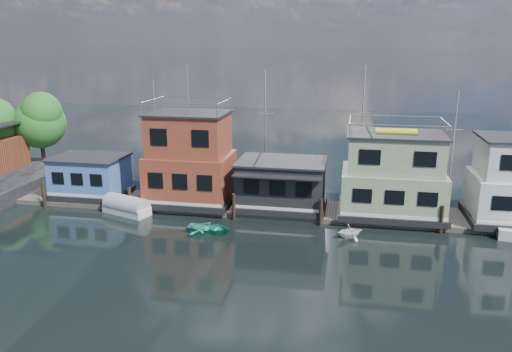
% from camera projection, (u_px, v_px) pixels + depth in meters
% --- Properties ---
extents(ground, '(160.00, 160.00, 0.00)m').
position_uv_depth(ground, '(262.00, 273.00, 31.11)').
color(ground, black).
rests_on(ground, ground).
extents(dock, '(48.00, 5.00, 0.40)m').
position_uv_depth(dock, '(287.00, 209.00, 42.44)').
color(dock, '#595147').
rests_on(dock, ground).
extents(houseboat_blue, '(6.40, 4.90, 3.66)m').
position_uv_depth(houseboat_blue, '(91.00, 176.00, 45.19)').
color(houseboat_blue, black).
rests_on(houseboat_blue, dock).
extents(houseboat_red, '(7.40, 5.90, 11.86)m').
position_uv_depth(houseboat_red, '(190.00, 160.00, 42.97)').
color(houseboat_red, black).
rests_on(houseboat_red, dock).
extents(houseboat_dark, '(7.40, 6.10, 4.06)m').
position_uv_depth(houseboat_dark, '(282.00, 184.00, 41.94)').
color(houseboat_dark, black).
rests_on(houseboat_dark, dock).
extents(houseboat_green, '(8.40, 5.90, 7.03)m').
position_uv_depth(houseboat_green, '(393.00, 176.00, 40.03)').
color(houseboat_green, black).
rests_on(houseboat_green, dock).
extents(pilings, '(42.28, 0.28, 2.20)m').
position_uv_depth(pilings, '(279.00, 209.00, 39.61)').
color(pilings, '#2D2116').
rests_on(pilings, ground).
extents(background_masts, '(36.40, 0.16, 12.00)m').
position_uv_depth(background_masts, '(348.00, 137.00, 45.88)').
color(background_masts, silver).
rests_on(background_masts, ground).
extents(dinghy_teal, '(3.54, 2.64, 0.70)m').
position_uv_depth(dinghy_teal, '(209.00, 228.00, 37.68)').
color(dinghy_teal, teal).
rests_on(dinghy_teal, ground).
extents(dinghy_white, '(2.72, 2.61, 1.11)m').
position_uv_depth(dinghy_white, '(350.00, 231.00, 36.57)').
color(dinghy_white, white).
rests_on(dinghy_white, ground).
extents(tarp_runabout, '(4.46, 2.95, 1.69)m').
position_uv_depth(tarp_runabout, '(127.00, 207.00, 41.81)').
color(tarp_runabout, silver).
rests_on(tarp_runabout, ground).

